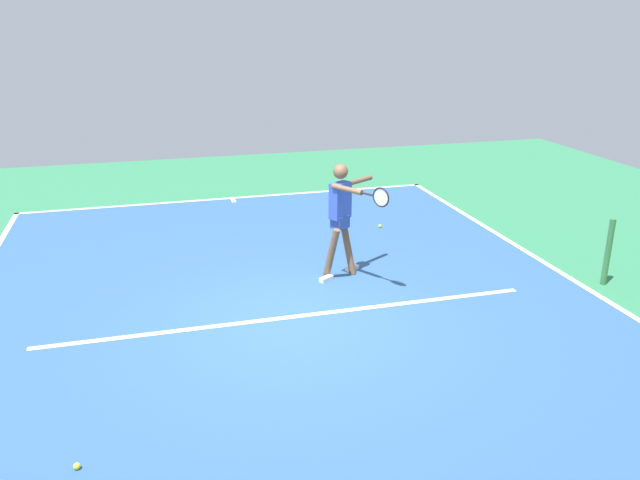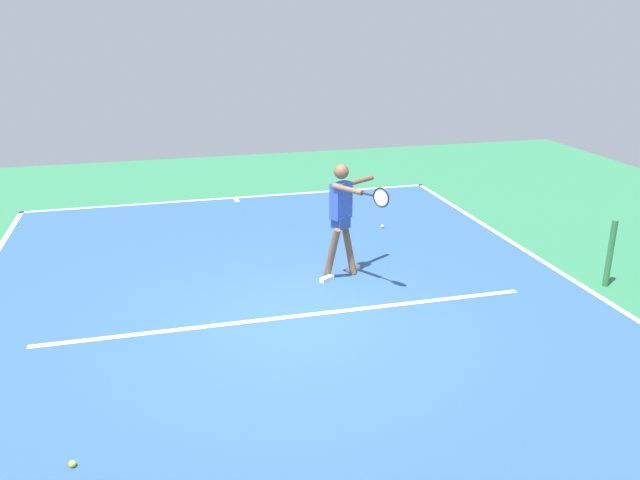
# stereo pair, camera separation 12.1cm
# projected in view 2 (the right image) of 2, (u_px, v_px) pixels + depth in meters

# --- Properties ---
(ground_plane) EXTENTS (22.22, 22.22, 0.00)m
(ground_plane) POSITION_uv_depth(u_px,v_px,m) (296.00, 322.00, 8.76)
(ground_plane) COLOR #2D754C
(court_surface) EXTENTS (9.23, 13.02, 0.00)m
(court_surface) POSITION_uv_depth(u_px,v_px,m) (296.00, 322.00, 8.76)
(court_surface) COLOR #2D5484
(court_surface) RESTS_ON ground_plane
(court_line_baseline_near) EXTENTS (9.23, 0.10, 0.01)m
(court_line_baseline_near) POSITION_uv_depth(u_px,v_px,m) (235.00, 198.00, 14.65)
(court_line_baseline_near) COLOR white
(court_line_baseline_near) RESTS_ON ground_plane
(court_line_sideline_left) EXTENTS (0.10, 13.02, 0.01)m
(court_line_sideline_left) POSITION_uv_depth(u_px,v_px,m) (585.00, 288.00, 9.83)
(court_line_sideline_left) COLOR white
(court_line_sideline_left) RESTS_ON ground_plane
(court_line_service) EXTENTS (6.93, 0.10, 0.01)m
(court_line_service) POSITION_uv_depth(u_px,v_px,m) (294.00, 316.00, 8.91)
(court_line_service) COLOR white
(court_line_service) RESTS_ON ground_plane
(court_line_centre_mark) EXTENTS (0.10, 0.30, 0.01)m
(court_line_centre_mark) POSITION_uv_depth(u_px,v_px,m) (237.00, 200.00, 14.47)
(court_line_centre_mark) COLOR white
(court_line_centre_mark) RESTS_ON ground_plane
(net_post) EXTENTS (0.09, 0.09, 1.07)m
(net_post) POSITION_uv_depth(u_px,v_px,m) (610.00, 254.00, 9.74)
(net_post) COLOR #38753D
(net_post) RESTS_ON ground_plane
(tennis_player) EXTENTS (1.05, 1.43, 1.85)m
(tennis_player) POSITION_uv_depth(u_px,v_px,m) (343.00, 212.00, 9.93)
(tennis_player) COLOR brown
(tennis_player) RESTS_ON ground_plane
(tennis_ball_near_service_line) EXTENTS (0.07, 0.07, 0.07)m
(tennis_ball_near_service_line) POSITION_uv_depth(u_px,v_px,m) (382.00, 226.00, 12.58)
(tennis_ball_near_service_line) COLOR yellow
(tennis_ball_near_service_line) RESTS_ON ground_plane
(tennis_ball_by_baseline) EXTENTS (0.07, 0.07, 0.07)m
(tennis_ball_by_baseline) POSITION_uv_depth(u_px,v_px,m) (72.00, 464.00, 5.94)
(tennis_ball_by_baseline) COLOR #CCE033
(tennis_ball_by_baseline) RESTS_ON ground_plane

